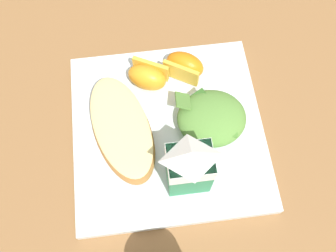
{
  "coord_description": "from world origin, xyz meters",
  "views": [
    {
      "loc": [
        0.03,
        0.22,
        0.53
      ],
      "look_at": [
        0.0,
        0.0,
        0.03
      ],
      "focal_mm": 40.62,
      "sensor_mm": 36.0,
      "label": 1
    }
  ],
  "objects_px": {
    "cheesy_pizza_bread": "(122,131)",
    "orange_wedge_middle": "(147,76)",
    "milk_carton": "(189,166)",
    "green_salad_pile": "(212,120)",
    "white_plate": "(168,131)",
    "orange_wedge_front": "(184,66)"
  },
  "relations": [
    {
      "from": "green_salad_pile",
      "to": "orange_wedge_middle",
      "type": "distance_m",
      "value": 0.12
    },
    {
      "from": "cheesy_pizza_bread",
      "to": "orange_wedge_middle",
      "type": "xyz_separation_m",
      "value": [
        -0.05,
        -0.08,
        0.0
      ]
    },
    {
      "from": "white_plate",
      "to": "orange_wedge_middle",
      "type": "distance_m",
      "value": 0.09
    },
    {
      "from": "green_salad_pile",
      "to": "milk_carton",
      "type": "bearing_deg",
      "value": 58.95
    },
    {
      "from": "cheesy_pizza_bread",
      "to": "orange_wedge_front",
      "type": "height_order",
      "value": "orange_wedge_front"
    },
    {
      "from": "green_salad_pile",
      "to": "milk_carton",
      "type": "relative_size",
      "value": 0.91
    },
    {
      "from": "milk_carton",
      "to": "orange_wedge_middle",
      "type": "bearing_deg",
      "value": -76.5
    },
    {
      "from": "milk_carton",
      "to": "green_salad_pile",
      "type": "bearing_deg",
      "value": -121.05
    },
    {
      "from": "white_plate",
      "to": "orange_wedge_front",
      "type": "distance_m",
      "value": 0.1
    },
    {
      "from": "cheesy_pizza_bread",
      "to": "white_plate",
      "type": "bearing_deg",
      "value": -177.51
    },
    {
      "from": "white_plate",
      "to": "cheesy_pizza_bread",
      "type": "bearing_deg",
      "value": 2.49
    },
    {
      "from": "white_plate",
      "to": "milk_carton",
      "type": "distance_m",
      "value": 0.11
    },
    {
      "from": "green_salad_pile",
      "to": "orange_wedge_front",
      "type": "xyz_separation_m",
      "value": [
        0.03,
        -0.09,
        -0.0
      ]
    },
    {
      "from": "white_plate",
      "to": "green_salad_pile",
      "type": "bearing_deg",
      "value": 177.67
    },
    {
      "from": "cheesy_pizza_bread",
      "to": "orange_wedge_front",
      "type": "bearing_deg",
      "value": -137.36
    },
    {
      "from": "milk_carton",
      "to": "orange_wedge_front",
      "type": "xyz_separation_m",
      "value": [
        -0.02,
        -0.17,
        -0.04
      ]
    },
    {
      "from": "orange_wedge_middle",
      "to": "orange_wedge_front",
      "type": "bearing_deg",
      "value": -168.8
    },
    {
      "from": "white_plate",
      "to": "cheesy_pizza_bread",
      "type": "relative_size",
      "value": 1.52
    },
    {
      "from": "green_salad_pile",
      "to": "orange_wedge_front",
      "type": "height_order",
      "value": "green_salad_pile"
    },
    {
      "from": "milk_carton",
      "to": "white_plate",
      "type": "bearing_deg",
      "value": -77.72
    },
    {
      "from": "white_plate",
      "to": "orange_wedge_front",
      "type": "bearing_deg",
      "value": -111.92
    },
    {
      "from": "orange_wedge_front",
      "to": "cheesy_pizza_bread",
      "type": "bearing_deg",
      "value": 42.64
    }
  ]
}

